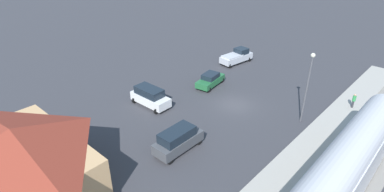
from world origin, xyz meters
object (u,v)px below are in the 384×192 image
at_px(sedan_green, 210,80).
at_px(light_pole_near_platform, 308,80).
at_px(suv_charcoal, 178,140).
at_px(suv_white, 150,96).
at_px(station_building, 19,160).
at_px(pedestrian_on_platform, 354,100).
at_px(pickup_silver, 237,56).

xyz_separation_m(sedan_green, light_pole_near_platform, (-12.58, 0.11, 3.95)).
relative_size(suv_charcoal, suv_white, 0.99).
height_order(station_building, suv_white, station_building).
xyz_separation_m(pedestrian_on_platform, suv_charcoal, (9.36, 18.50, -0.13)).
bearing_deg(light_pole_near_platform, suv_charcoal, 63.45).
xyz_separation_m(suv_charcoal, suv_white, (8.25, -3.79, 0.00)).
bearing_deg(suv_white, pickup_silver, -88.97).
xyz_separation_m(suv_charcoal, pickup_silver, (8.57, -21.44, -0.12)).
distance_m(pedestrian_on_platform, suv_charcoal, 20.73).
xyz_separation_m(suv_white, sedan_green, (-1.84, -8.65, -0.27)).
bearing_deg(pickup_silver, suv_white, 91.03).
height_order(pickup_silver, suv_white, suv_white).
bearing_deg(pickup_silver, pedestrian_on_platform, 170.67).
relative_size(suv_charcoal, light_pole_near_platform, 0.64).
bearing_deg(suv_white, sedan_green, -101.99).
height_order(pedestrian_on_platform, pickup_silver, pickup_silver).
height_order(suv_charcoal, suv_white, same).
xyz_separation_m(suv_charcoal, sedan_green, (6.42, -12.44, -0.27)).
bearing_deg(sedan_green, suv_charcoal, 117.28).
distance_m(suv_charcoal, sedan_green, 14.00).
xyz_separation_m(station_building, suv_white, (3.22, -15.29, -1.84)).
xyz_separation_m(pedestrian_on_platform, pickup_silver, (17.93, -2.95, -0.25)).
xyz_separation_m(pickup_silver, light_pole_near_platform, (-14.73, 9.11, 3.80)).
relative_size(pickup_silver, light_pole_near_platform, 0.73).
xyz_separation_m(suv_white, light_pole_near_platform, (-14.42, -8.54, 3.68)).
height_order(suv_charcoal, light_pole_near_platform, light_pole_near_platform).
bearing_deg(suv_charcoal, sedan_green, -62.72).
xyz_separation_m(station_building, pickup_silver, (3.53, -32.94, -1.96)).
height_order(station_building, pickup_silver, station_building).
height_order(pedestrian_on_platform, sedan_green, pedestrian_on_platform).
bearing_deg(suv_charcoal, pickup_silver, -68.21).
bearing_deg(pedestrian_on_platform, pickup_silver, -9.33).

